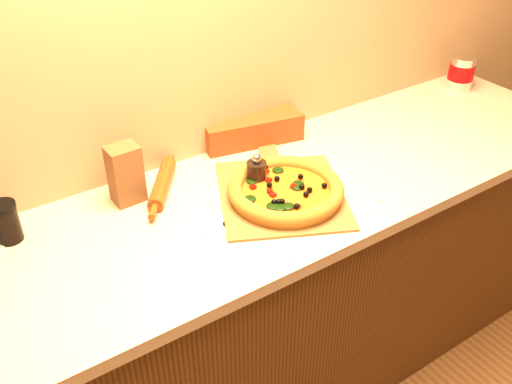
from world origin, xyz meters
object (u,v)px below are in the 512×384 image
Objects in this scene: dark_jar at (6,222)px; coffee_canister at (461,73)px; pizza_peel at (281,191)px; pepper_grinder at (257,174)px; rolling_pin at (162,184)px; pizza at (286,190)px.

coffee_canister is at bearing -0.44° from dark_jar.
pizza_peel is 0.80m from dark_jar.
pepper_grinder is 0.39× the size of rolling_pin.
dark_jar is at bearing 167.43° from pepper_grinder.
pizza_peel is 0.37m from rolling_pin.
rolling_pin is 0.47m from dark_jar.
dark_jar is at bearing 160.58° from pizza.
dark_jar reaches higher than pizza.
pizza is (-0.01, -0.04, 0.03)m from pizza_peel.
coffee_canister is 1.21× the size of dark_jar.
coffee_canister reaches higher than pizza_peel.
pizza_peel is 0.09m from pepper_grinder.
pizza is 0.11m from pepper_grinder.
pizza is at bearing -167.08° from coffee_canister.
pizza is 2.46× the size of coffee_canister.
pizza is 1.13m from coffee_canister.
pizza is at bearing -71.22° from pepper_grinder.
dark_jar is (-0.77, 0.23, 0.06)m from pizza_peel.
pepper_grinder is 1.15m from coffee_canister.
coffee_canister is at bearing -0.02° from rolling_pin.
dark_jar is at bearing 179.56° from coffee_canister.
coffee_canister is (1.40, -0.00, 0.05)m from rolling_pin.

